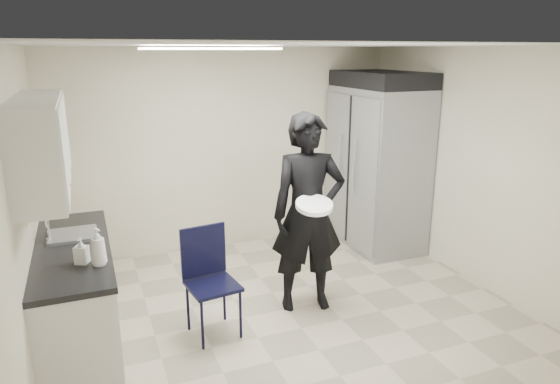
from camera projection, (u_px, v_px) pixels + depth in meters
name	position (u px, v px, depth m)	size (l,w,h in m)	color
floor	(286.00, 309.00, 5.11)	(4.50, 4.50, 0.00)	#B3A68D
ceiling	(287.00, 45.00, 4.40)	(4.50, 4.50, 0.00)	silver
back_wall	(228.00, 150.00, 6.54)	(4.50, 4.50, 0.00)	beige
left_wall	(24.00, 215.00, 3.95)	(4.00, 4.00, 0.00)	beige
right_wall	(473.00, 167.00, 5.55)	(4.00, 4.00, 0.00)	beige
ceiling_panel	(209.00, 49.00, 4.55)	(1.20, 0.60, 0.02)	white
lower_counter	(77.00, 296.00, 4.48)	(0.60, 1.90, 0.86)	silver
countertop	(71.00, 249.00, 4.35)	(0.64, 1.95, 0.05)	black
sink	(74.00, 241.00, 4.59)	(0.42, 0.40, 0.14)	gray
faucet	(48.00, 228.00, 4.47)	(0.02, 0.02, 0.24)	silver
upper_cabinets	(41.00, 144.00, 4.05)	(0.35, 1.80, 0.75)	silver
towel_dispenser	(43.00, 145.00, 5.11)	(0.22, 0.30, 0.35)	black
notice_sticker_left	(27.00, 220.00, 4.07)	(0.00, 0.12, 0.07)	yellow
notice_sticker_right	(30.00, 218.00, 4.26)	(0.00, 0.12, 0.07)	yellow
commercial_fridge	(377.00, 168.00, 6.61)	(0.80, 1.35, 2.10)	gray
fridge_compressor	(382.00, 80.00, 6.30)	(0.80, 1.35, 0.20)	black
folding_chair	(213.00, 286.00, 4.54)	(0.43, 0.43, 0.98)	black
man_tuxedo	(308.00, 214.00, 4.93)	(0.73, 0.49, 2.00)	black
bucket_lid	(314.00, 205.00, 4.65)	(0.35, 0.35, 0.04)	white
soap_bottle_a	(98.00, 247.00, 3.93)	(0.12, 0.12, 0.31)	silver
soap_bottle_b	(81.00, 251.00, 3.97)	(0.10, 0.10, 0.21)	#ACAAB6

